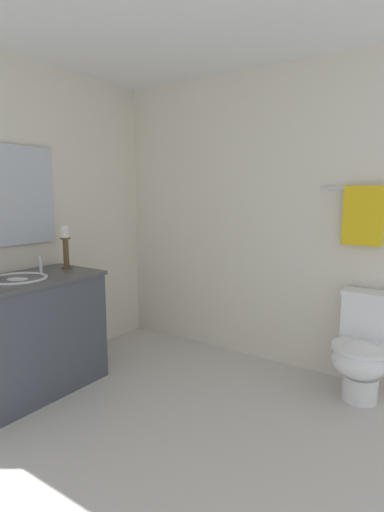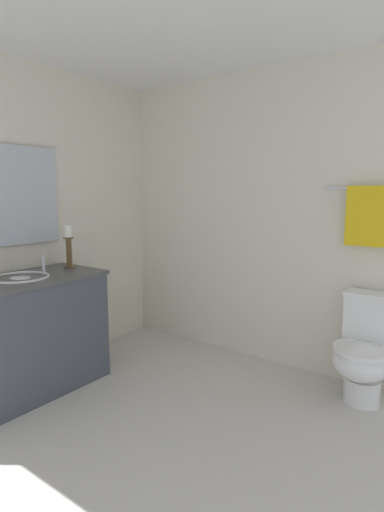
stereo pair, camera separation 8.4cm
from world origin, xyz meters
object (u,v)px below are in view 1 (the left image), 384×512
object	(u,v)px
candle_holder_tall	(66,245)
toilet	(363,350)
sink_basin	(18,284)
towel_near_vanity	(363,216)
towel_bar	(365,188)
vanity_cabinet	(22,337)

from	to	relation	value
candle_holder_tall	toilet	bearing A→B (deg)	22.23
sink_basin	candle_holder_tall	distance (m)	0.51
towel_near_vanity	toilet	bearing A→B (deg)	-64.46
candle_holder_tall	toilet	distance (m)	2.34
sink_basin	towel_bar	size ratio (longest dim) A/B	0.63
vanity_cabinet	towel_bar	world-z (taller)	towel_bar
sink_basin	candle_holder_tall	size ratio (longest dim) A/B	1.17
towel_near_vanity	sink_basin	bearing A→B (deg)	-141.98
vanity_cabinet	sink_basin	xyz separation A→B (m)	(-0.00, 0.00, 0.39)
toilet	towel_bar	world-z (taller)	towel_bar
towel_near_vanity	vanity_cabinet	bearing A→B (deg)	-141.96
sink_basin	toilet	world-z (taller)	sink_basin
vanity_cabinet	towel_near_vanity	bearing A→B (deg)	38.04
towel_bar	vanity_cabinet	bearing A→B (deg)	-141.64
vanity_cabinet	toilet	bearing A→B (deg)	32.78
toilet	vanity_cabinet	bearing A→B (deg)	-147.22
sink_basin	towel_near_vanity	xyz separation A→B (m)	(1.93, 1.51, 0.47)
vanity_cabinet	toilet	xyz separation A→B (m)	(2.03, 1.31, -0.06)
towel_bar	sink_basin	bearing A→B (deg)	-141.65
sink_basin	towel_near_vanity	distance (m)	2.50
candle_holder_tall	toilet	size ratio (longest dim) A/B	0.46
vanity_cabinet	towel_bar	xyz separation A→B (m)	(1.93, 1.53, 1.05)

